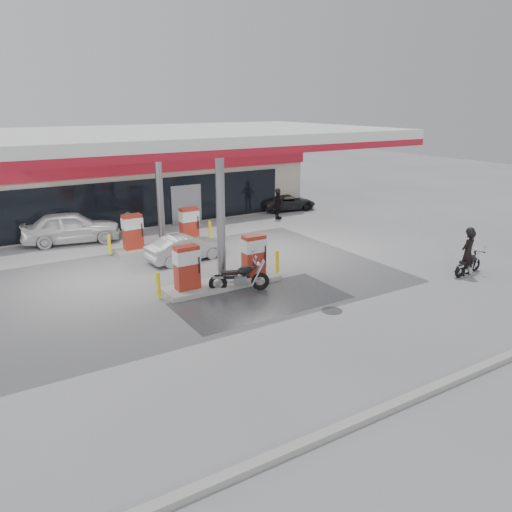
% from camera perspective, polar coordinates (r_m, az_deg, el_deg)
% --- Properties ---
extents(ground, '(90.00, 90.00, 0.00)m').
position_cam_1_polar(ground, '(17.24, -0.76, -5.42)').
color(ground, gray).
rests_on(ground, ground).
extents(wet_patch, '(6.00, 3.00, 0.00)m').
position_cam_1_polar(wet_patch, '(17.48, 0.65, -5.09)').
color(wet_patch, '#4C4C4F').
rests_on(wet_patch, ground).
extents(drain_cover, '(0.70, 0.70, 0.01)m').
position_cam_1_polar(drain_cover, '(16.83, 8.68, -6.21)').
color(drain_cover, '#38383A').
rests_on(drain_cover, ground).
extents(kerb, '(28.00, 0.25, 0.15)m').
position_cam_1_polar(kerb, '(12.41, 16.75, -15.54)').
color(kerb, gray).
rests_on(kerb, ground).
extents(store_building, '(22.00, 8.22, 4.00)m').
position_cam_1_polar(store_building, '(31.05, -16.21, 7.98)').
color(store_building, '#B8AE9A').
rests_on(store_building, ground).
extents(canopy, '(16.00, 10.02, 5.51)m').
position_cam_1_polar(canopy, '(20.41, -8.25, 13.21)').
color(canopy, silver).
rests_on(canopy, ground).
extents(pump_island_near, '(5.14, 1.30, 1.78)m').
position_cam_1_polar(pump_island_near, '(18.63, -3.93, -1.37)').
color(pump_island_near, '#9E9E99').
rests_on(pump_island_near, ground).
extents(pump_island_far, '(5.14, 1.30, 1.78)m').
position_cam_1_polar(pump_island_far, '(23.89, -10.68, 2.56)').
color(pump_island_far, '#9E9E99').
rests_on(pump_island_far, ground).
extents(main_motorcycle, '(1.82, 0.70, 0.94)m').
position_cam_1_polar(main_motorcycle, '(21.69, 23.11, -0.87)').
color(main_motorcycle, black).
rests_on(main_motorcycle, ground).
extents(biker_main, '(0.72, 0.51, 1.85)m').
position_cam_1_polar(biker_main, '(21.38, 23.04, 0.32)').
color(biker_main, black).
rests_on(biker_main, ground).
extents(parked_motorcycle, '(2.10, 1.22, 1.14)m').
position_cam_1_polar(parked_motorcycle, '(18.16, -1.82, -2.51)').
color(parked_motorcycle, black).
rests_on(parked_motorcycle, ground).
extents(sedan_white, '(4.86, 2.71, 1.56)m').
position_cam_1_polar(sedan_white, '(25.98, -20.37, 3.11)').
color(sedan_white, white).
rests_on(sedan_white, ground).
extents(attendant, '(0.84, 0.96, 1.68)m').
position_cam_1_polar(attendant, '(24.39, -14.29, 2.93)').
color(attendant, '#55555A').
rests_on(attendant, ground).
extents(hatchback_silver, '(3.55, 1.52, 1.14)m').
position_cam_1_polar(hatchback_silver, '(21.83, -8.03, 0.91)').
color(hatchback_silver, '#A9ACB1').
rests_on(hatchback_silver, ground).
extents(parked_car_right, '(3.87, 2.22, 1.02)m').
position_cam_1_polar(parked_car_right, '(32.03, 3.58, 6.16)').
color(parked_car_right, '#232325').
rests_on(parked_car_right, ground).
extents(biker_walking, '(1.08, 0.90, 1.73)m').
position_cam_1_polar(biker_walking, '(29.42, 2.50, 5.90)').
color(biker_walking, black).
rests_on(biker_walking, ground).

